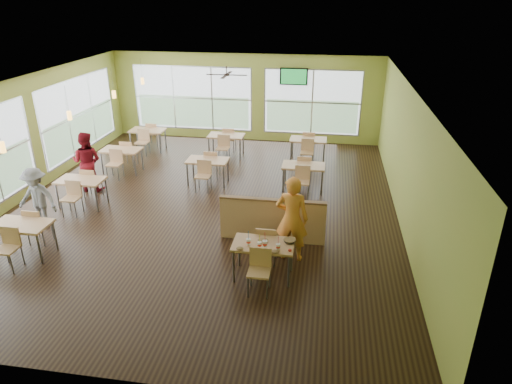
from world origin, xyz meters
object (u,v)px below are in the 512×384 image
main_table (263,249)px  half_wall_divider (272,220)px  food_basket (290,241)px  man_plaid (292,219)px

main_table → half_wall_divider: size_ratio=0.63×
main_table → food_basket: bearing=15.6°
main_table → man_plaid: bearing=57.8°
main_table → man_plaid: size_ratio=0.81×
half_wall_divider → man_plaid: man_plaid is taller
half_wall_divider → man_plaid: 0.93m
half_wall_divider → man_plaid: bearing=-54.3°
main_table → half_wall_divider: (0.00, 1.45, -0.11)m
half_wall_divider → food_basket: 1.43m
main_table → man_plaid: (0.49, 0.77, 0.31)m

